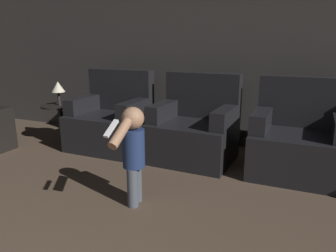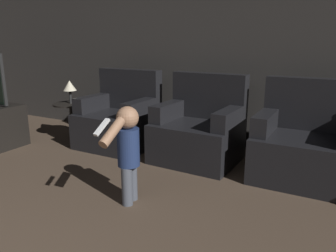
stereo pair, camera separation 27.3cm
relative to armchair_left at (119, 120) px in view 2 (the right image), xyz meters
The scene contains 7 objects.
wall_back 1.53m from the armchair_left, 36.14° to the left, with size 8.40×0.05×2.60m.
armchair_left is the anchor object (origin of this frame).
armchair_middle 1.13m from the armchair_left, ahead, with size 0.94×0.83×0.99m.
armchair_right 2.26m from the armchair_left, ahead, with size 0.92×0.80×0.99m.
person_toddler 1.64m from the armchair_left, 50.97° to the right, with size 0.19×0.58×0.84m.
side_table 0.79m from the armchair_left, behind, with size 0.49×0.49×0.51m.
lamp 0.89m from the armchair_left, behind, with size 0.18×0.18×0.32m.
Camera 2 is at (1.58, 0.41, 1.36)m, focal length 35.00 mm.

